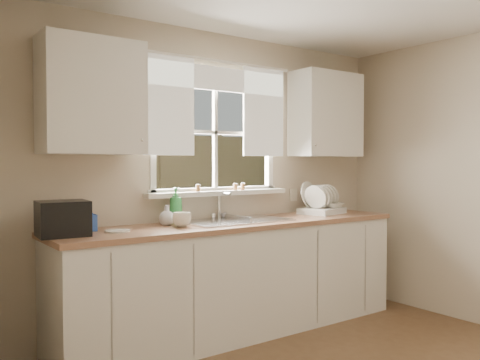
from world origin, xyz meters
TOP-DOWN VIEW (x-y plane):
  - room_walls at (0.00, -0.07)m, footprint 3.62×4.02m
  - window at (0.00, 2.00)m, footprint 1.38×0.16m
  - curtains at (0.00, 1.95)m, footprint 1.50×0.03m
  - base_cabinets at (0.00, 1.68)m, footprint 3.00×0.62m
  - countertop at (0.00, 1.68)m, footprint 3.04×0.65m
  - upper_cabinet_left at (-1.15, 1.82)m, footprint 0.70×0.33m
  - upper_cabinet_right at (1.15, 1.82)m, footprint 0.70×0.33m
  - wall_outlet at (0.88, 1.99)m, footprint 0.08×0.01m
  - sill_jars at (0.06, 1.94)m, footprint 0.50×0.04m
  - backyard at (0.58, 8.42)m, footprint 20.00×10.00m
  - sink at (0.00, 1.71)m, footprint 0.88×0.52m
  - dish_rack at (1.01, 1.75)m, footprint 0.47×0.40m
  - bowl at (1.12, 1.70)m, footprint 0.24×0.24m
  - soap_bottle_a at (-0.46, 1.88)m, footprint 0.11×0.12m
  - soap_bottle_b at (-1.17, 1.82)m, footprint 0.08×0.08m
  - soap_bottle_c at (-0.59, 1.79)m, footprint 0.15×0.15m
  - saucer at (-1.03, 1.68)m, footprint 0.17×0.17m
  - cup at (-0.54, 1.65)m, footprint 0.14×0.14m
  - black_appliance at (-1.40, 1.69)m, footprint 0.34×0.30m

SIDE VIEW (x-z plane):
  - base_cabinets at x=0.00m, z-range 0.00..0.87m
  - sink at x=0.00m, z-range 0.64..1.04m
  - countertop at x=0.00m, z-range 0.87..0.91m
  - saucer at x=-1.03m, z-range 0.91..0.92m
  - cup at x=-0.54m, z-range 0.91..1.02m
  - bowl at x=1.12m, z-range 0.96..1.01m
  - soap_bottle_c at x=-0.59m, z-range 0.91..1.07m
  - dish_rack at x=1.01m, z-range 0.84..1.14m
  - soap_bottle_b at x=-1.17m, z-range 0.91..1.08m
  - black_appliance at x=-1.40m, z-range 0.91..1.14m
  - soap_bottle_a at x=-0.46m, z-range 0.91..1.19m
  - wall_outlet at x=0.88m, z-range 1.02..1.14m
  - sill_jars at x=0.06m, z-range 1.15..1.21m
  - room_walls at x=0.00m, z-range -0.01..2.49m
  - window at x=0.00m, z-range 0.95..2.02m
  - upper_cabinet_left at x=-1.15m, z-range 1.45..2.25m
  - upper_cabinet_right at x=1.15m, z-range 1.45..2.25m
  - curtains at x=0.00m, z-range 1.53..2.34m
  - backyard at x=0.58m, z-range 0.40..6.53m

